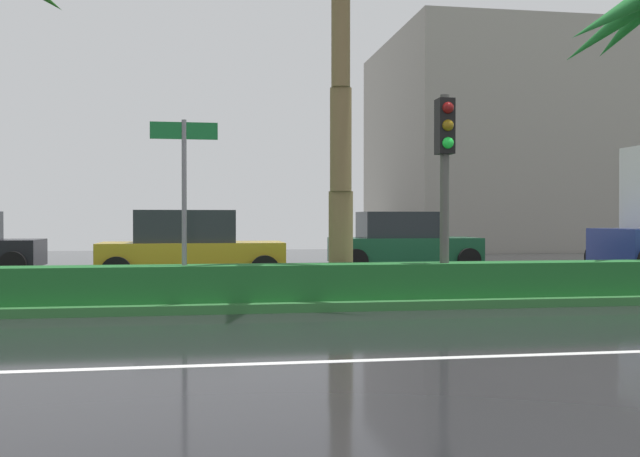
# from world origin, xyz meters

# --- Properties ---
(ground_plane) EXTENTS (90.00, 42.00, 0.10)m
(ground_plane) POSITION_xyz_m (0.00, 9.00, -0.05)
(ground_plane) COLOR black
(near_lane_divider_stripe) EXTENTS (81.00, 0.14, 0.01)m
(near_lane_divider_stripe) POSITION_xyz_m (0.00, 2.00, 0.00)
(near_lane_divider_stripe) COLOR white
(near_lane_divider_stripe) RESTS_ON ground_plane
(median_strip) EXTENTS (85.50, 4.00, 0.15)m
(median_strip) POSITION_xyz_m (0.00, 8.00, 0.07)
(median_strip) COLOR #2D6B33
(median_strip) RESTS_ON ground_plane
(median_hedge) EXTENTS (76.50, 0.70, 0.60)m
(median_hedge) POSITION_xyz_m (0.00, 6.60, 0.45)
(median_hedge) COLOR #1E6028
(median_hedge) RESTS_ON median_strip
(traffic_signal_median_right) EXTENTS (0.28, 0.43, 3.52)m
(traffic_signal_median_right) POSITION_xyz_m (5.14, 6.51, 2.58)
(traffic_signal_median_right) COLOR #4C4C47
(traffic_signal_median_right) RESTS_ON median_strip
(street_name_sign) EXTENTS (1.10, 0.08, 3.00)m
(street_name_sign) POSITION_xyz_m (0.68, 6.60, 2.08)
(street_name_sign) COLOR slate
(street_name_sign) RESTS_ON median_strip
(car_in_traffic_third) EXTENTS (4.30, 2.02, 1.72)m
(car_in_traffic_third) POSITION_xyz_m (0.70, 11.97, 0.83)
(car_in_traffic_third) COLOR #B28C1E
(car_in_traffic_third) RESTS_ON ground_plane
(car_in_traffic_fourth) EXTENTS (4.30, 2.02, 1.72)m
(car_in_traffic_fourth) POSITION_xyz_m (6.82, 15.12, 0.83)
(car_in_traffic_fourth) COLOR #195133
(car_in_traffic_fourth) RESTS_ON ground_plane
(building_far_right) EXTENTS (18.11, 11.69, 10.51)m
(building_far_right) POSITION_xyz_m (19.36, 29.85, 5.25)
(building_far_right) COLOR gray
(building_far_right) RESTS_ON ground_plane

